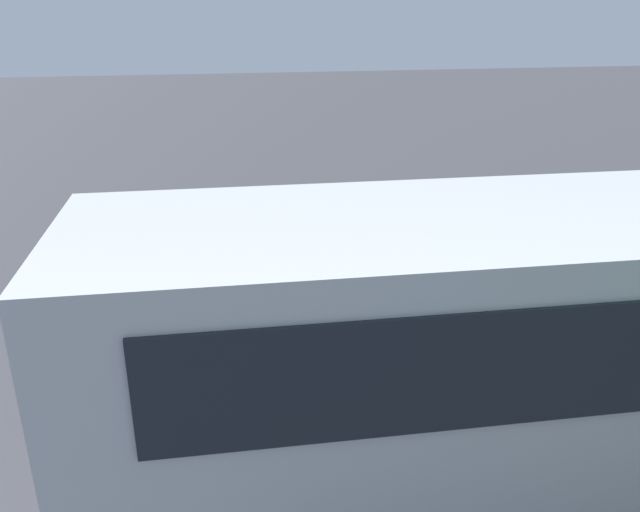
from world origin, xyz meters
The scene contains 12 objects.
ground_plane centered at (0.00, 0.00, 0.00)m, with size 80.00×80.00×0.00m, color #38383D.
tour_bus centered at (-1.85, 4.51, 1.64)m, with size 9.50×2.75×3.25m.
spectator_far_left centered at (-4.14, 1.50, 1.01)m, with size 0.57×0.34×1.69m.
spectator_left centered at (-3.11, 1.37, 1.09)m, with size 0.58×0.34×1.81m.
spectator_centre centered at (-2.22, 1.31, 1.04)m, with size 0.58×0.36×1.74m.
spectator_right centered at (-1.17, 1.42, 1.00)m, with size 0.58×0.36×1.69m.
spectator_far_right centered at (-0.43, 1.70, 1.04)m, with size 0.58×0.34×1.75m.
parked_motorcycle_silver centered at (-4.34, 2.01, 0.48)m, with size 2.05×0.58×0.99m.
stunt_motorcycle centered at (3.95, -2.56, 0.61)m, with size 1.95×0.94×1.23m.
bay_line_a centered at (-3.01, -0.74, 0.00)m, with size 0.11×4.62×0.01m.
bay_line_b centered at (-0.44, -0.74, 0.00)m, with size 0.11×4.41×0.01m.
bay_line_c centered at (2.13, -0.74, 0.00)m, with size 0.11×4.63×0.01m.
Camera 1 is at (1.50, 9.74, 5.05)m, focal length 36.36 mm.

